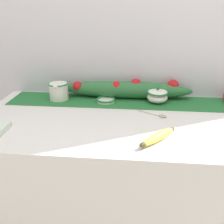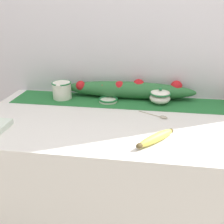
{
  "view_description": "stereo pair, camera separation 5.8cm",
  "coord_description": "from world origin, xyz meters",
  "views": [
    {
      "loc": [
        0.05,
        -1.14,
        1.41
      ],
      "look_at": [
        -0.05,
        -0.04,
        0.93
      ],
      "focal_mm": 40.0,
      "sensor_mm": 36.0,
      "label": 1
    },
    {
      "loc": [
        0.11,
        -1.14,
        1.41
      ],
      "look_at": [
        -0.05,
        -0.04,
        0.93
      ],
      "focal_mm": 40.0,
      "sensor_mm": 36.0,
      "label": 2
    }
  ],
  "objects": [
    {
      "name": "banana",
      "position": [
        0.16,
        -0.21,
        0.9
      ],
      "size": [
        0.17,
        0.19,
        0.04
      ],
      "rotation": [
        0.0,
        0.0,
        0.84
      ],
      "color": "#DBCC4C",
      "rests_on": "countertop"
    },
    {
      "name": "small_dish",
      "position": [
        -0.12,
        0.22,
        0.9
      ],
      "size": [
        0.11,
        0.11,
        0.02
      ],
      "color": "white",
      "rests_on": "countertop"
    },
    {
      "name": "back_wall",
      "position": [
        0.0,
        0.38,
        1.2
      ],
      "size": [
        2.3,
        0.04,
        2.4
      ],
      "primitive_type": "cube",
      "color": "silver",
      "rests_on": "ground_plane"
    },
    {
      "name": "spoon",
      "position": [
        0.19,
        0.04,
        0.89
      ],
      "size": [
        0.15,
        0.1,
        0.01
      ],
      "rotation": [
        0.0,
        0.0,
        -0.5
      ],
      "color": "#A89E89",
      "rests_on": "countertop"
    },
    {
      "name": "poinsettia_garland",
      "position": [
        0.0,
        0.3,
        0.94
      ],
      "size": [
        0.8,
        0.11,
        0.12
      ],
      "color": "#2D6B38",
      "rests_on": "countertop"
    },
    {
      "name": "countertop",
      "position": [
        0.0,
        0.0,
        0.44
      ],
      "size": [
        1.5,
        0.73,
        0.88
      ],
      "primitive_type": "cube",
      "color": "silver",
      "rests_on": "ground_plane"
    },
    {
      "name": "cream_pitcher",
      "position": [
        -0.4,
        0.24,
        0.94
      ],
      "size": [
        0.12,
        0.14,
        0.1
      ],
      "color": "white",
      "rests_on": "countertop"
    },
    {
      "name": "table_runner",
      "position": [
        0.0,
        0.24,
        0.89
      ],
      "size": [
        1.38,
        0.23,
        0.0
      ],
      "primitive_type": "cube",
      "color": "#236B33",
      "rests_on": "countertop"
    },
    {
      "name": "sugar_bowl",
      "position": [
        0.18,
        0.24,
        0.93
      ],
      "size": [
        0.12,
        0.12,
        0.1
      ],
      "color": "white",
      "rests_on": "countertop"
    }
  ]
}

